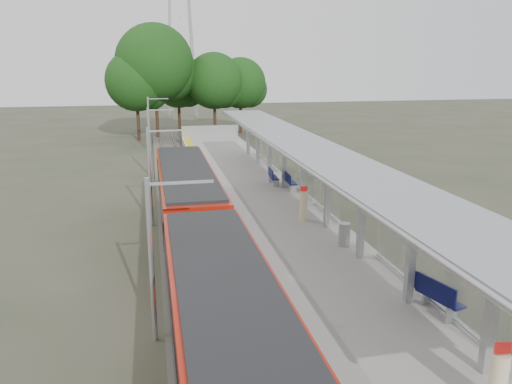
{
  "coord_description": "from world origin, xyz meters",
  "views": [
    {
      "loc": [
        -6.07,
        -7.82,
        8.75
      ],
      "look_at": [
        -1.02,
        16.27,
        2.3
      ],
      "focal_mm": 35.0,
      "sensor_mm": 36.0,
      "label": 1
    }
  ],
  "objects_px": {
    "info_pillar_near": "(498,383)",
    "litter_bin": "(344,234)",
    "train": "(201,247)",
    "bench_near": "(438,295)",
    "bench_mid": "(290,181)",
    "info_pillar_far": "(304,206)",
    "bench_far": "(273,176)"
  },
  "relations": [
    {
      "from": "bench_mid",
      "to": "bench_far",
      "type": "bearing_deg",
      "value": 117.89
    },
    {
      "from": "info_pillar_near",
      "to": "info_pillar_far",
      "type": "relative_size",
      "value": 1.02
    },
    {
      "from": "bench_near",
      "to": "bench_mid",
      "type": "distance_m",
      "value": 16.23
    },
    {
      "from": "bench_far",
      "to": "info_pillar_near",
      "type": "height_order",
      "value": "info_pillar_near"
    },
    {
      "from": "litter_bin",
      "to": "train",
      "type": "bearing_deg",
      "value": -165.58
    },
    {
      "from": "bench_near",
      "to": "litter_bin",
      "type": "xyz_separation_m",
      "value": [
        -0.65,
        6.25,
        -0.09
      ]
    },
    {
      "from": "bench_far",
      "to": "info_pillar_near",
      "type": "bearing_deg",
      "value": -87.42
    },
    {
      "from": "train",
      "to": "litter_bin",
      "type": "height_order",
      "value": "train"
    },
    {
      "from": "bench_mid",
      "to": "info_pillar_near",
      "type": "bearing_deg",
      "value": -89.64
    },
    {
      "from": "info_pillar_far",
      "to": "bench_near",
      "type": "bearing_deg",
      "value": -86.49
    },
    {
      "from": "info_pillar_near",
      "to": "train",
      "type": "bearing_deg",
      "value": 128.87
    },
    {
      "from": "info_pillar_near",
      "to": "info_pillar_far",
      "type": "bearing_deg",
      "value": 97.12
    },
    {
      "from": "bench_mid",
      "to": "info_pillar_near",
      "type": "distance_m",
      "value": 20.79
    },
    {
      "from": "bench_mid",
      "to": "info_pillar_far",
      "type": "distance_m",
      "value": 6.31
    },
    {
      "from": "bench_far",
      "to": "info_pillar_far",
      "type": "distance_m",
      "value": 7.78
    },
    {
      "from": "bench_far",
      "to": "litter_bin",
      "type": "height_order",
      "value": "bench_far"
    },
    {
      "from": "info_pillar_near",
      "to": "bench_mid",
      "type": "bearing_deg",
      "value": 94.27
    },
    {
      "from": "bench_near",
      "to": "info_pillar_near",
      "type": "xyz_separation_m",
      "value": [
        -1.29,
        -4.54,
        0.19
      ]
    },
    {
      "from": "bench_mid",
      "to": "bench_far",
      "type": "relative_size",
      "value": 1.02
    },
    {
      "from": "bench_near",
      "to": "bench_far",
      "type": "relative_size",
      "value": 1.12
    },
    {
      "from": "bench_mid",
      "to": "litter_bin",
      "type": "height_order",
      "value": "bench_mid"
    },
    {
      "from": "info_pillar_near",
      "to": "info_pillar_far",
      "type": "distance_m",
      "value": 14.54
    },
    {
      "from": "bench_near",
      "to": "bench_mid",
      "type": "height_order",
      "value": "bench_near"
    },
    {
      "from": "info_pillar_near",
      "to": "litter_bin",
      "type": "distance_m",
      "value": 10.82
    },
    {
      "from": "train",
      "to": "litter_bin",
      "type": "relative_size",
      "value": 27.16
    },
    {
      "from": "train",
      "to": "bench_near",
      "type": "bearing_deg",
      "value": -33.41
    },
    {
      "from": "bench_near",
      "to": "bench_far",
      "type": "xyz_separation_m",
      "value": [
        -1.04,
        17.77,
        -0.05
      ]
    },
    {
      "from": "bench_near",
      "to": "litter_bin",
      "type": "relative_size",
      "value": 1.7
    },
    {
      "from": "bench_mid",
      "to": "info_pillar_far",
      "type": "height_order",
      "value": "info_pillar_far"
    },
    {
      "from": "bench_near",
      "to": "litter_bin",
      "type": "distance_m",
      "value": 6.29
    },
    {
      "from": "bench_near",
      "to": "bench_mid",
      "type": "relative_size",
      "value": 1.09
    },
    {
      "from": "train",
      "to": "litter_bin",
      "type": "distance_m",
      "value": 6.58
    }
  ]
}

